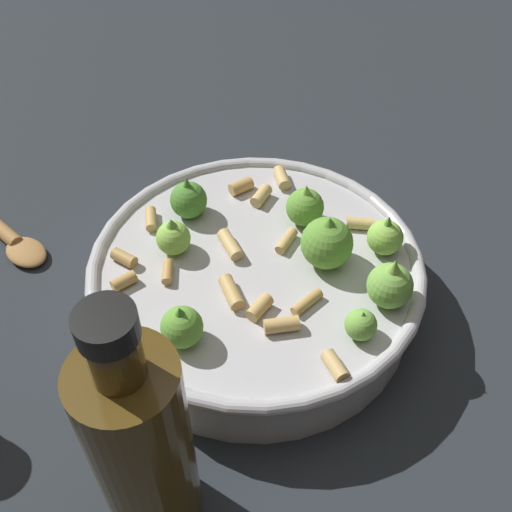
{
  "coord_description": "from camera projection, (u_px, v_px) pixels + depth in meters",
  "views": [
    {
      "loc": [
        -0.05,
        0.37,
        0.47
      ],
      "look_at": [
        0.0,
        0.0,
        0.07
      ],
      "focal_mm": 42.79,
      "sensor_mm": 36.0,
      "label": 1
    }
  ],
  "objects": [
    {
      "name": "cooking_pan",
      "position": [
        258.0,
        278.0,
        0.57
      ],
      "size": [
        0.31,
        0.31,
        0.11
      ],
      "color": "#B7B7BC",
      "rests_on": "ground"
    },
    {
      "name": "olive_oil_bottle",
      "position": [
        142.0,
        446.0,
        0.39
      ],
      "size": [
        0.07,
        0.07,
        0.23
      ],
      "color": "#4C3814",
      "rests_on": "ground"
    },
    {
      "name": "ground_plane",
      "position": [
        256.0,
        304.0,
        0.6
      ],
      "size": [
        2.4,
        2.4,
        0.0
      ],
      "primitive_type": "plane",
      "color": "#23282D"
    }
  ]
}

